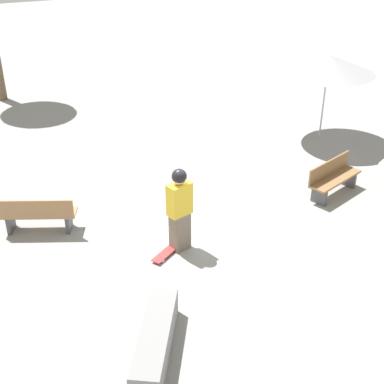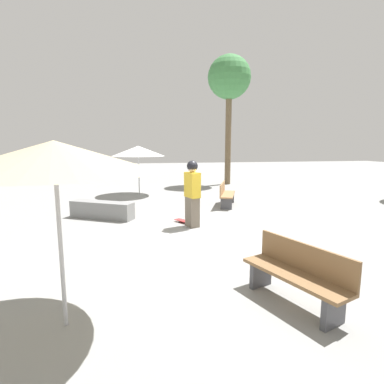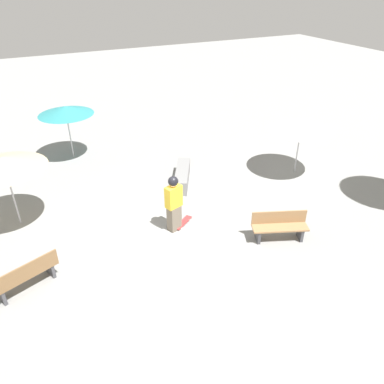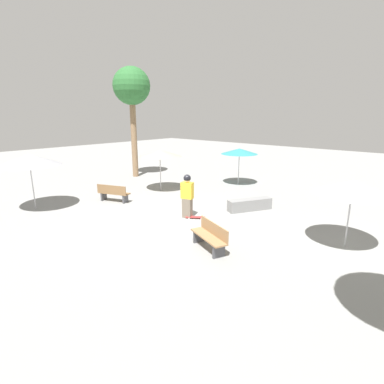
{
  "view_description": "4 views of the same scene",
  "coord_description": "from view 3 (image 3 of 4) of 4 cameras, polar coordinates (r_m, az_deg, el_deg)",
  "views": [
    {
      "loc": [
        -3.98,
        -9.02,
        6.37
      ],
      "look_at": [
        -0.56,
        -0.9,
        1.44
      ],
      "focal_mm": 50.0,
      "sensor_mm": 36.0,
      "label": 1
    },
    {
      "loc": [
        7.15,
        -2.07,
        2.21
      ],
      "look_at": [
        -1.18,
        -0.52,
        0.88
      ],
      "focal_mm": 28.0,
      "sensor_mm": 36.0,
      "label": 2
    },
    {
      "loc": [
        2.84,
        7.9,
        6.81
      ],
      "look_at": [
        -1.25,
        -0.51,
        1.21
      ],
      "focal_mm": 35.0,
      "sensor_mm": 36.0,
      "label": 3
    },
    {
      "loc": [
        -8.61,
        8.05,
        4.14
      ],
      "look_at": [
        -0.9,
        -0.66,
        1.11
      ],
      "focal_mm": 28.0,
      "sensor_mm": 36.0,
      "label": 4
    }
  ],
  "objects": [
    {
      "name": "shade_umbrella_teal",
      "position": [
        15.9,
        -18.71,
        11.71
      ],
      "size": [
        2.17,
        2.17,
        2.17
      ],
      "color": "#B7B7BC",
      "rests_on": "ground_plane"
    },
    {
      "name": "concrete_ledge",
      "position": [
        13.77,
        -1.49,
        2.47
      ],
      "size": [
        1.37,
        1.99,
        0.51
      ],
      "rotation": [
        0.0,
        0.0,
        1.07
      ],
      "color": "gray",
      "rests_on": "ground_plane"
    },
    {
      "name": "shade_umbrella_tan",
      "position": [
        11.89,
        -26.78,
        3.99
      ],
      "size": [
        2.37,
        2.37,
        2.27
      ],
      "color": "#B7B7BC",
      "rests_on": "ground_plane"
    },
    {
      "name": "bench_far",
      "position": [
        10.11,
        -24.02,
        -11.55
      ],
      "size": [
        1.65,
        0.98,
        0.85
      ],
      "rotation": [
        0.0,
        0.0,
        3.5
      ],
      "color": "#47474C",
      "rests_on": "ground_plane"
    },
    {
      "name": "skateboard",
      "position": [
        11.62,
        -1.38,
        -4.65
      ],
      "size": [
        0.77,
        0.62,
        0.07
      ],
      "rotation": [
        0.0,
        0.0,
        3.74
      ],
      "color": "red",
      "rests_on": "ground_plane"
    },
    {
      "name": "ground_plane",
      "position": [
        10.81,
        -4.8,
        -8.26
      ],
      "size": [
        60.0,
        60.0,
        0.0
      ],
      "primitive_type": "plane",
      "color": "gray"
    },
    {
      "name": "shade_umbrella_white",
      "position": [
        14.35,
        16.37,
        9.87
      ],
      "size": [
        2.32,
        2.32,
        2.18
      ],
      "color": "#B7B7BC",
      "rests_on": "ground_plane"
    },
    {
      "name": "bench_near",
      "position": [
        11.12,
        13.19,
        -5.1
      ],
      "size": [
        1.65,
        1.0,
        0.85
      ],
      "rotation": [
        0.0,
        0.0,
        5.91
      ],
      "color": "#47474C",
      "rests_on": "ground_plane"
    },
    {
      "name": "skater_main",
      "position": [
        10.9,
        -2.8,
        -1.5
      ],
      "size": [
        0.54,
        0.4,
        1.81
      ],
      "rotation": [
        0.0,
        0.0,
        3.45
      ],
      "color": "#726656",
      "rests_on": "ground_plane"
    }
  ]
}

